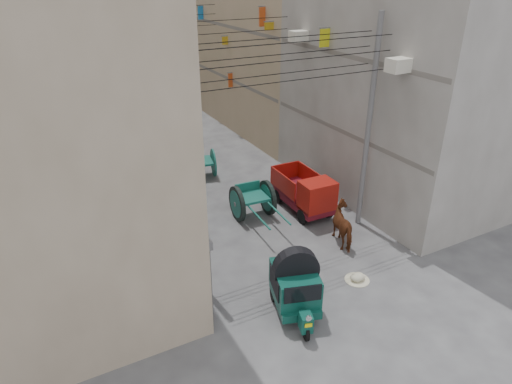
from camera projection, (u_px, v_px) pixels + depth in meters
ground at (396, 354)px, 12.17m from camera, size 140.00×140.00×0.00m
building_row_right at (196, 2)px, 39.64m from camera, size 8.00×62.00×14.00m
shutters_left at (141, 185)px, 18.06m from camera, size 0.18×14.40×2.88m
signboards at (151, 73)px, 27.76m from camera, size 8.22×40.52×5.67m
ac_units at (349, 23)px, 16.46m from camera, size 0.70×6.55×3.35m
utility_poles at (175, 79)px, 23.83m from camera, size 7.40×22.20×8.00m
overhead_cables at (189, 28)px, 20.54m from camera, size 7.40×22.52×1.12m
auto_rickshaw at (295, 284)px, 13.29m from camera, size 1.78×2.44×1.65m
tonga_cart at (253, 200)px, 18.53m from camera, size 1.60×3.29×1.46m
mini_truck at (307, 195)px, 18.74m from camera, size 1.46×3.13×1.74m
second_cart at (198, 163)px, 22.06m from camera, size 1.80×1.67×1.37m
feed_sack at (357, 277)px, 14.98m from camera, size 0.51×0.41×0.25m
horse at (345, 225)px, 16.77m from camera, size 1.19×1.88×1.47m
distant_car_white at (129, 125)px, 27.90m from camera, size 1.71×3.37×1.10m
distant_car_grey at (170, 101)px, 32.88m from camera, size 1.92×3.39×1.06m
distant_car_green at (100, 71)px, 42.11m from camera, size 2.92×4.40×1.19m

